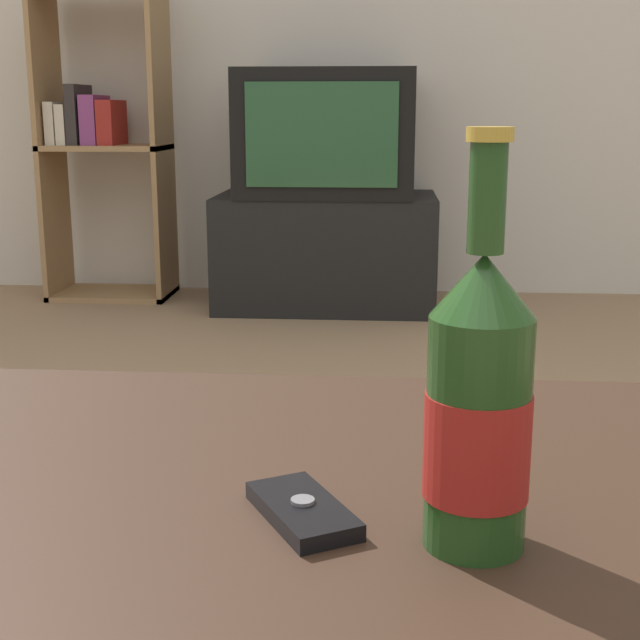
{
  "coord_description": "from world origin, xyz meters",
  "views": [
    {
      "loc": [
        0.11,
        -0.6,
        0.72
      ],
      "look_at": [
        0.04,
        0.32,
        0.5
      ],
      "focal_mm": 50.0,
      "sensor_mm": 36.0,
      "label": 1
    }
  ],
  "objects": [
    {
      "name": "coffee_table",
      "position": [
        0.0,
        0.0,
        0.36
      ],
      "size": [
        1.32,
        0.89,
        0.4
      ],
      "color": "#332116",
      "rests_on": "ground_plane"
    },
    {
      "name": "tv_stand",
      "position": [
        -0.11,
        2.7,
        0.21
      ],
      "size": [
        0.8,
        0.5,
        0.42
      ],
      "color": "black",
      "rests_on": "ground_plane"
    },
    {
      "name": "television",
      "position": [
        -0.11,
        2.7,
        0.64
      ],
      "size": [
        0.63,
        0.52,
        0.45
      ],
      "color": "black",
      "rests_on": "tv_stand"
    },
    {
      "name": "bookshelf",
      "position": [
        -0.99,
        2.81,
        0.61
      ],
      "size": [
        0.46,
        0.3,
        1.17
      ],
      "color": "#99754C",
      "rests_on": "ground_plane"
    },
    {
      "name": "beer_bottle",
      "position": [
        0.18,
        0.02,
        0.51
      ],
      "size": [
        0.08,
        0.08,
        0.31
      ],
      "color": "#1E4219",
      "rests_on": "coffee_table"
    },
    {
      "name": "cell_phone",
      "position": [
        0.05,
        0.05,
        0.41
      ],
      "size": [
        0.1,
        0.13,
        0.02
      ],
      "rotation": [
        0.0,
        0.0,
        0.51
      ],
      "color": "black",
      "rests_on": "coffee_table"
    }
  ]
}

